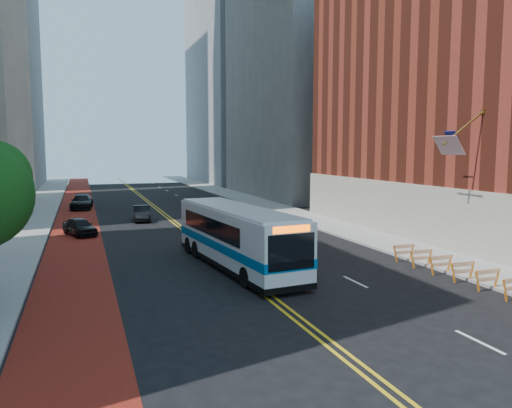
{
  "coord_description": "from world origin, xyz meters",
  "views": [
    {
      "loc": [
        -7.53,
        -14.65,
        6.41
      ],
      "look_at": [
        0.4,
        8.0,
        3.75
      ],
      "focal_mm": 35.0,
      "sensor_mm": 36.0,
      "label": 1
    }
  ],
  "objects_px": {
    "transit_bus": "(236,236)",
    "car_c": "(82,202)",
    "car_a": "(80,226)",
    "car_b": "(142,213)"
  },
  "relations": [
    {
      "from": "car_b",
      "to": "transit_bus",
      "type": "bearing_deg",
      "value": -76.71
    },
    {
      "from": "transit_bus",
      "to": "car_c",
      "type": "xyz_separation_m",
      "value": [
        -7.86,
        30.82,
        -0.96
      ]
    },
    {
      "from": "transit_bus",
      "to": "car_a",
      "type": "height_order",
      "value": "transit_bus"
    },
    {
      "from": "transit_bus",
      "to": "car_a",
      "type": "bearing_deg",
      "value": 114.91
    },
    {
      "from": "car_b",
      "to": "car_a",
      "type": "bearing_deg",
      "value": -125.43
    },
    {
      "from": "car_a",
      "to": "transit_bus",
      "type": "bearing_deg",
      "value": -80.06
    },
    {
      "from": "car_a",
      "to": "car_c",
      "type": "bearing_deg",
      "value": 68.47
    },
    {
      "from": "car_b",
      "to": "car_c",
      "type": "height_order",
      "value": "car_c"
    },
    {
      "from": "transit_bus",
      "to": "car_a",
      "type": "relative_size",
      "value": 3.16
    },
    {
      "from": "car_a",
      "to": "car_c",
      "type": "relative_size",
      "value": 0.74
    }
  ]
}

